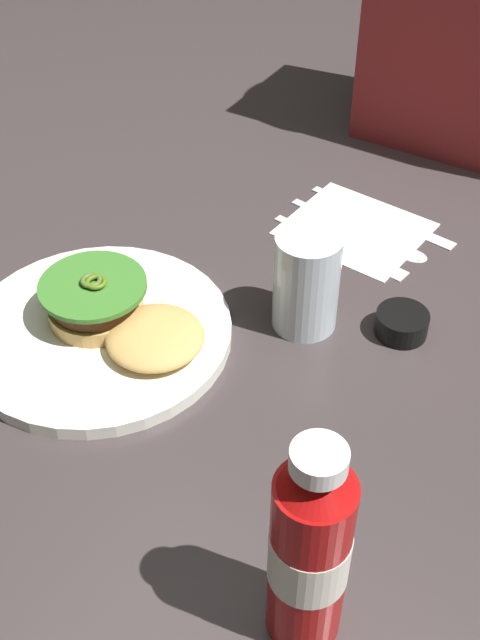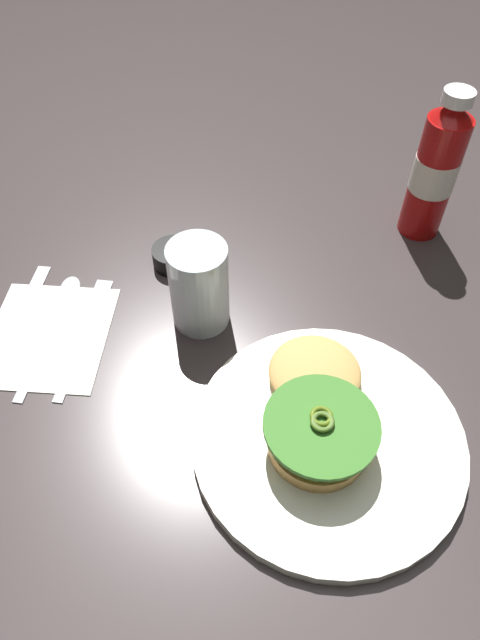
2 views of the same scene
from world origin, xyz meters
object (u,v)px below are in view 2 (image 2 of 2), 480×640
at_px(ketchup_bottle, 435,171).
at_px(butter_knife, 20,315).
at_px(napkin, 48,335).
at_px(spoon_utensil, 56,315).
at_px(dinner_plate, 328,439).
at_px(burger_sandwich, 318,410).
at_px(fork_utensil, 87,324).
at_px(water_glass, 199,286).
at_px(condiment_cup, 174,256).

distance_m(ketchup_bottle, butter_knife, 0.57).
height_order(napkin, spoon_utensil, spoon_utensil).
height_order(dinner_plate, napkin, dinner_plate).
xyz_separation_m(burger_sandwich, fork_utensil, (0.15, 0.27, -0.03)).
bearing_deg(butter_knife, water_glass, -91.31).
xyz_separation_m(napkin, butter_knife, (0.03, 0.04, 0.00)).
bearing_deg(dinner_plate, spoon_utensil, 60.31).
bearing_deg(spoon_utensil, condiment_cup, -56.98).
relative_size(dinner_plate, napkin, 1.75).
bearing_deg(burger_sandwich, butter_knife, 65.09).
distance_m(burger_sandwich, condiment_cup, 0.31).
xyz_separation_m(condiment_cup, spoon_utensil, (-0.09, 0.15, -0.01)).
distance_m(burger_sandwich, napkin, 0.34).
height_order(dinner_plate, spoon_utensil, dinner_plate).
xyz_separation_m(ketchup_bottle, napkin, (-0.19, 0.50, -0.10)).
bearing_deg(ketchup_bottle, napkin, 110.58).
height_order(burger_sandwich, ketchup_bottle, ketchup_bottle).
distance_m(condiment_cup, napkin, 0.20).
relative_size(dinner_plate, fork_utensil, 1.50).
distance_m(water_glass, napkin, 0.20).
xyz_separation_m(spoon_utensil, butter_knife, (0.00, 0.05, 0.00)).
distance_m(napkin, fork_utensil, 0.05).
relative_size(burger_sandwich, water_glass, 1.66).
distance_m(condiment_cup, fork_utensil, 0.15).
bearing_deg(ketchup_bottle, condiment_cup, 100.36).
height_order(dinner_plate, water_glass, water_glass).
bearing_deg(water_glass, dinner_plate, -142.51).
xyz_separation_m(dinner_plate, ketchup_bottle, (0.34, -0.18, 0.09)).
height_order(condiment_cup, butter_knife, condiment_cup).
bearing_deg(butter_knife, burger_sandwich, -114.91).
xyz_separation_m(dinner_plate, butter_knife, (0.18, 0.37, -0.00)).
relative_size(burger_sandwich, spoon_utensil, 0.96).
bearing_deg(condiment_cup, water_glass, -158.27).
distance_m(ketchup_bottle, spoon_utensil, 0.53).
relative_size(ketchup_bottle, fork_utensil, 1.10).
xyz_separation_m(napkin, spoon_utensil, (0.03, -0.00, 0.00)).
relative_size(water_glass, condiment_cup, 2.01).
xyz_separation_m(condiment_cup, napkin, (-0.12, 0.15, -0.01)).
distance_m(burger_sandwich, butter_knife, 0.39).
height_order(burger_sandwich, condiment_cup, burger_sandwich).
distance_m(napkin, butter_knife, 0.05).
distance_m(dinner_plate, water_glass, 0.23).
xyz_separation_m(water_glass, butter_knife, (0.01, 0.23, -0.05)).
bearing_deg(fork_utensil, butter_knife, 79.58).
relative_size(dinner_plate, ketchup_bottle, 1.36).
relative_size(condiment_cup, butter_knife, 0.27).
relative_size(fork_utensil, butter_knife, 0.91).
distance_m(burger_sandwich, spoon_utensil, 0.35).
relative_size(burger_sandwich, fork_utensil, 1.00).
relative_size(spoon_utensil, butter_knife, 0.95).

